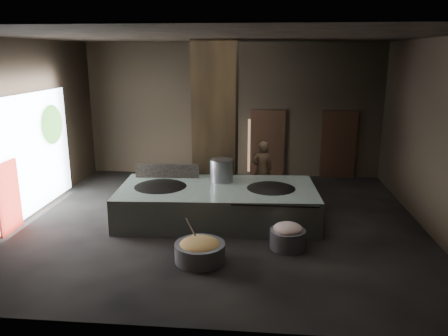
# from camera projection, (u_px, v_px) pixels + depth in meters

# --- Properties ---
(floor) EXTENTS (10.00, 9.00, 0.10)m
(floor) POSITION_uv_depth(u_px,v_px,m) (220.00, 223.00, 11.10)
(floor) COLOR black
(floor) RESTS_ON ground
(ceiling) EXTENTS (10.00, 9.00, 0.10)m
(ceiling) POSITION_uv_depth(u_px,v_px,m) (219.00, 34.00, 9.94)
(ceiling) COLOR black
(ceiling) RESTS_ON back_wall
(back_wall) EXTENTS (10.00, 0.10, 4.50)m
(back_wall) POSITION_uv_depth(u_px,v_px,m) (233.00, 110.00, 14.90)
(back_wall) COLOR black
(back_wall) RESTS_ON ground
(front_wall) EXTENTS (10.00, 0.10, 4.50)m
(front_wall) POSITION_uv_depth(u_px,v_px,m) (186.00, 191.00, 6.14)
(front_wall) COLOR black
(front_wall) RESTS_ON ground
(left_wall) EXTENTS (0.10, 9.00, 4.50)m
(left_wall) POSITION_uv_depth(u_px,v_px,m) (20.00, 131.00, 10.97)
(left_wall) COLOR black
(left_wall) RESTS_ON ground
(right_wall) EXTENTS (0.10, 9.00, 4.50)m
(right_wall) POSITION_uv_depth(u_px,v_px,m) (437.00, 137.00, 10.07)
(right_wall) COLOR black
(right_wall) RESTS_ON ground
(pillar) EXTENTS (1.20, 1.20, 4.50)m
(pillar) POSITION_uv_depth(u_px,v_px,m) (216.00, 122.00, 12.38)
(pillar) COLOR black
(pillar) RESTS_ON ground
(hearth_platform) EXTENTS (5.06, 2.63, 0.86)m
(hearth_platform) POSITION_uv_depth(u_px,v_px,m) (217.00, 203.00, 11.11)
(hearth_platform) COLOR #9EB0A0
(hearth_platform) RESTS_ON ground
(platform_cap) EXTENTS (4.83, 2.32, 0.03)m
(platform_cap) POSITION_uv_depth(u_px,v_px,m) (217.00, 189.00, 11.01)
(platform_cap) COLOR black
(platform_cap) RESTS_ON hearth_platform
(wok_left) EXTENTS (1.56, 1.56, 0.43)m
(wok_left) POSITION_uv_depth(u_px,v_px,m) (161.00, 190.00, 11.11)
(wok_left) COLOR black
(wok_left) RESTS_ON hearth_platform
(wok_left_rim) EXTENTS (1.59, 1.59, 0.05)m
(wok_left_rim) POSITION_uv_depth(u_px,v_px,m) (161.00, 188.00, 11.09)
(wok_left_rim) COLOR black
(wok_left_rim) RESTS_ON hearth_platform
(wok_right) EXTENTS (1.45, 1.45, 0.41)m
(wok_right) POSITION_uv_depth(u_px,v_px,m) (271.00, 192.00, 10.95)
(wok_right) COLOR black
(wok_right) RESTS_ON hearth_platform
(wok_right_rim) EXTENTS (1.48, 1.48, 0.05)m
(wok_right_rim) POSITION_uv_depth(u_px,v_px,m) (271.00, 190.00, 10.94)
(wok_right_rim) COLOR black
(wok_right_rim) RESTS_ON hearth_platform
(stock_pot) EXTENTS (0.60, 0.60, 0.64)m
(stock_pot) POSITION_uv_depth(u_px,v_px,m) (221.00, 171.00, 11.46)
(stock_pot) COLOR gray
(stock_pot) RESTS_ON hearth_platform
(splash_guard) EXTENTS (1.72, 0.16, 0.43)m
(splash_guard) POSITION_uv_depth(u_px,v_px,m) (167.00, 172.00, 11.81)
(splash_guard) COLOR black
(splash_guard) RESTS_ON hearth_platform
(cook) EXTENTS (0.71, 0.57, 1.71)m
(cook) POSITION_uv_depth(u_px,v_px,m) (262.00, 170.00, 12.67)
(cook) COLOR brown
(cook) RESTS_ON ground
(veg_basin) EXTENTS (1.23, 1.23, 0.38)m
(veg_basin) POSITION_uv_depth(u_px,v_px,m) (200.00, 252.00, 8.92)
(veg_basin) COLOR slate
(veg_basin) RESTS_ON ground
(veg_fill) EXTENTS (0.85, 0.85, 0.26)m
(veg_fill) POSITION_uv_depth(u_px,v_px,m) (200.00, 245.00, 8.88)
(veg_fill) COLOR #ADB457
(veg_fill) RESTS_ON veg_basin
(ladle) EXTENTS (0.27, 0.35, 0.74)m
(ladle) POSITION_uv_depth(u_px,v_px,m) (194.00, 233.00, 8.99)
(ladle) COLOR gray
(ladle) RESTS_ON veg_basin
(meat_basin) EXTENTS (0.95, 0.95, 0.42)m
(meat_basin) POSITION_uv_depth(u_px,v_px,m) (287.00, 239.00, 9.51)
(meat_basin) COLOR slate
(meat_basin) RESTS_ON ground
(meat_fill) EXTENTS (0.64, 0.64, 0.25)m
(meat_fill) POSITION_uv_depth(u_px,v_px,m) (288.00, 229.00, 9.45)
(meat_fill) COLOR tan
(meat_fill) RESTS_ON meat_basin
(doorway_near) EXTENTS (1.18, 0.08, 2.38)m
(doorway_near) POSITION_uv_depth(u_px,v_px,m) (267.00, 145.00, 14.99)
(doorway_near) COLOR black
(doorway_near) RESTS_ON ground
(doorway_near_glow) EXTENTS (0.78, 0.04, 1.84)m
(doorway_near_glow) POSITION_uv_depth(u_px,v_px,m) (259.00, 146.00, 15.01)
(doorway_near_glow) COLOR #8C6647
(doorway_near_glow) RESTS_ON ground
(doorway_far) EXTENTS (1.18, 0.08, 2.38)m
(doorway_far) POSITION_uv_depth(u_px,v_px,m) (339.00, 146.00, 14.78)
(doorway_far) COLOR black
(doorway_far) RESTS_ON ground
(doorway_far_glow) EXTENTS (0.76, 0.04, 1.80)m
(doorway_far_glow) POSITION_uv_depth(u_px,v_px,m) (335.00, 147.00, 14.89)
(doorway_far_glow) COLOR #8C6647
(doorway_far_glow) RESTS_ON ground
(left_opening) EXTENTS (0.04, 4.20, 3.10)m
(left_opening) POSITION_uv_depth(u_px,v_px,m) (31.00, 154.00, 11.32)
(left_opening) COLOR white
(left_opening) RESTS_ON ground
(pavilion_sliver) EXTENTS (0.05, 0.90, 1.70)m
(pavilion_sliver) POSITION_uv_depth(u_px,v_px,m) (8.00, 197.00, 10.25)
(pavilion_sliver) COLOR maroon
(pavilion_sliver) RESTS_ON ground
(tree_silhouette) EXTENTS (0.28, 1.10, 1.10)m
(tree_silhouette) POSITION_uv_depth(u_px,v_px,m) (52.00, 125.00, 12.22)
(tree_silhouette) COLOR #194714
(tree_silhouette) RESTS_ON left_opening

